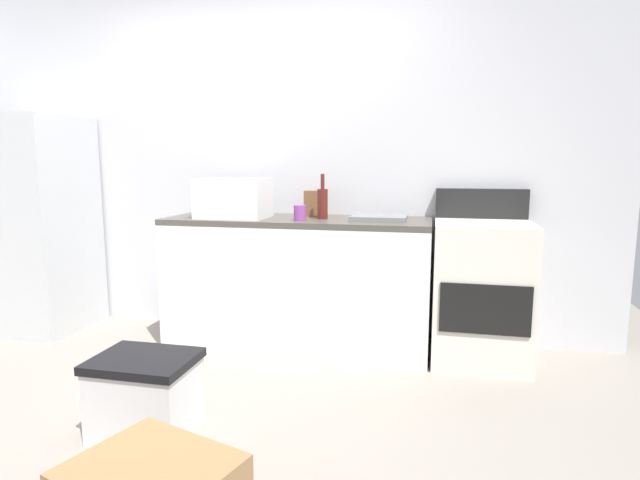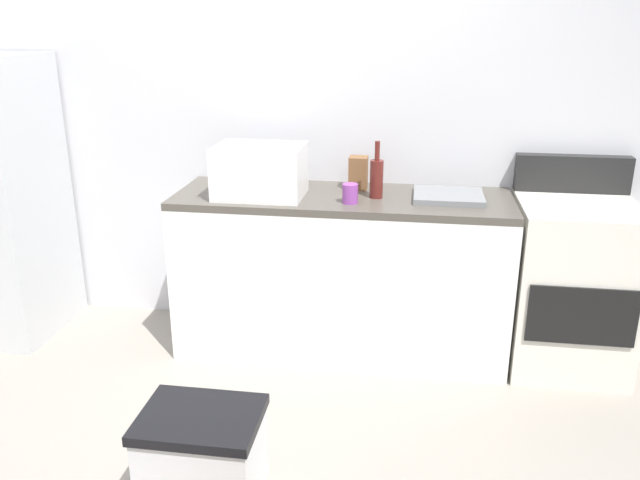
{
  "view_description": "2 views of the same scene",
  "coord_description": "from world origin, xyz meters",
  "px_view_note": "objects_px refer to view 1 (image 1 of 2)",
  "views": [
    {
      "loc": [
        1.21,
        -2.13,
        1.27
      ],
      "look_at": [
        0.52,
        0.95,
        0.79
      ],
      "focal_mm": 28.54,
      "sensor_mm": 36.0,
      "label": 1
    },
    {
      "loc": [
        0.68,
        -2.13,
        1.81
      ],
      "look_at": [
        0.19,
        1.12,
        0.67
      ],
      "focal_mm": 36.4,
      "sensor_mm": 36.0,
      "label": 2
    }
  ],
  "objects_px": {
    "coffee_mug": "(300,213)",
    "wine_bottle": "(323,203)",
    "storage_bin": "(146,395)",
    "microwave": "(234,198)",
    "knife_block": "(312,203)",
    "refrigerator": "(37,225)",
    "stove_oven": "(481,289)"
  },
  "relations": [
    {
      "from": "coffee_mug",
      "to": "knife_block",
      "type": "relative_size",
      "value": 0.56
    },
    {
      "from": "refrigerator",
      "to": "microwave",
      "type": "xyz_separation_m",
      "value": [
        1.62,
        -0.03,
        0.23
      ]
    },
    {
      "from": "knife_block",
      "to": "storage_bin",
      "type": "xyz_separation_m",
      "value": [
        -0.45,
        -1.47,
        -0.8
      ]
    },
    {
      "from": "microwave",
      "to": "coffee_mug",
      "type": "height_order",
      "value": "microwave"
    },
    {
      "from": "stove_oven",
      "to": "wine_bottle",
      "type": "relative_size",
      "value": 3.67
    },
    {
      "from": "stove_oven",
      "to": "microwave",
      "type": "bearing_deg",
      "value": -177.14
    },
    {
      "from": "knife_block",
      "to": "coffee_mug",
      "type": "bearing_deg",
      "value": -92.62
    },
    {
      "from": "coffee_mug",
      "to": "storage_bin",
      "type": "xyz_separation_m",
      "value": [
        -0.44,
        -1.18,
        -0.76
      ]
    },
    {
      "from": "refrigerator",
      "to": "wine_bottle",
      "type": "distance_m",
      "value": 2.24
    },
    {
      "from": "microwave",
      "to": "knife_block",
      "type": "bearing_deg",
      "value": 24.44
    },
    {
      "from": "coffee_mug",
      "to": "storage_bin",
      "type": "distance_m",
      "value": 1.47
    },
    {
      "from": "stove_oven",
      "to": "coffee_mug",
      "type": "distance_m",
      "value": 1.27
    },
    {
      "from": "stove_oven",
      "to": "wine_bottle",
      "type": "height_order",
      "value": "wine_bottle"
    },
    {
      "from": "stove_oven",
      "to": "microwave",
      "type": "xyz_separation_m",
      "value": [
        -1.65,
        -0.08,
        0.57
      ]
    },
    {
      "from": "wine_bottle",
      "to": "storage_bin",
      "type": "relative_size",
      "value": 0.65
    },
    {
      "from": "microwave",
      "to": "coffee_mug",
      "type": "bearing_deg",
      "value": -7.76
    },
    {
      "from": "microwave",
      "to": "storage_bin",
      "type": "bearing_deg",
      "value": -87.95
    },
    {
      "from": "stove_oven",
      "to": "knife_block",
      "type": "xyz_separation_m",
      "value": [
        -1.15,
        0.14,
        0.52
      ]
    },
    {
      "from": "stove_oven",
      "to": "storage_bin",
      "type": "height_order",
      "value": "stove_oven"
    },
    {
      "from": "refrigerator",
      "to": "microwave",
      "type": "bearing_deg",
      "value": -0.96
    },
    {
      "from": "knife_block",
      "to": "microwave",
      "type": "bearing_deg",
      "value": -155.56
    },
    {
      "from": "microwave",
      "to": "wine_bottle",
      "type": "distance_m",
      "value": 0.61
    },
    {
      "from": "refrigerator",
      "to": "coffee_mug",
      "type": "relative_size",
      "value": 16.13
    },
    {
      "from": "refrigerator",
      "to": "knife_block",
      "type": "distance_m",
      "value": 2.14
    },
    {
      "from": "refrigerator",
      "to": "stove_oven",
      "type": "distance_m",
      "value": 3.29
    },
    {
      "from": "refrigerator",
      "to": "storage_bin",
      "type": "distance_m",
      "value": 2.18
    },
    {
      "from": "storage_bin",
      "to": "knife_block",
      "type": "bearing_deg",
      "value": 72.83
    },
    {
      "from": "wine_bottle",
      "to": "knife_block",
      "type": "relative_size",
      "value": 1.67
    },
    {
      "from": "coffee_mug",
      "to": "wine_bottle",
      "type": "bearing_deg",
      "value": 44.82
    },
    {
      "from": "storage_bin",
      "to": "stove_oven",
      "type": "bearing_deg",
      "value": 39.53
    },
    {
      "from": "microwave",
      "to": "storage_bin",
      "type": "distance_m",
      "value": 1.5
    },
    {
      "from": "microwave",
      "to": "knife_block",
      "type": "xyz_separation_m",
      "value": [
        0.5,
        0.23,
        -0.05
      ]
    }
  ]
}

